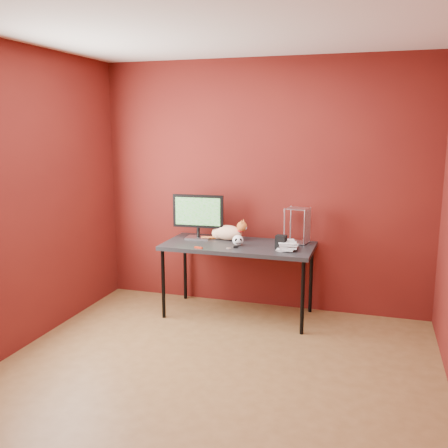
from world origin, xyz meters
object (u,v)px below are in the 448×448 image
(monitor, at_px, (198,214))
(speaker, at_px, (281,243))
(desk, at_px, (238,249))
(skull_mug, at_px, (238,240))
(cat, at_px, (228,232))
(book_stack, at_px, (281,203))

(monitor, bearing_deg, speaker, -15.71)
(speaker, bearing_deg, desk, 176.95)
(desk, height_order, skull_mug, skull_mug)
(desk, relative_size, skull_mug, 12.78)
(cat, distance_m, book_stack, 0.73)
(desk, relative_size, book_stack, 1.68)
(desk, relative_size, monitor, 2.78)
(desk, relative_size, speaker, 11.01)
(cat, bearing_deg, desk, -35.29)
(desk, height_order, monitor, monitor)
(cat, bearing_deg, book_stack, -12.72)
(monitor, distance_m, skull_mug, 0.55)
(desk, bearing_deg, book_stack, -9.87)
(skull_mug, distance_m, book_stack, 0.57)
(cat, height_order, speaker, cat)
(monitor, distance_m, book_stack, 0.94)
(speaker, bearing_deg, monitor, 175.64)
(monitor, bearing_deg, book_stack, -15.32)
(skull_mug, relative_size, speaker, 0.86)
(desk, height_order, cat, cat)
(desk, xyz_separation_m, skull_mug, (0.01, -0.07, 0.11))
(monitor, xyz_separation_m, cat, (0.31, 0.04, -0.18))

